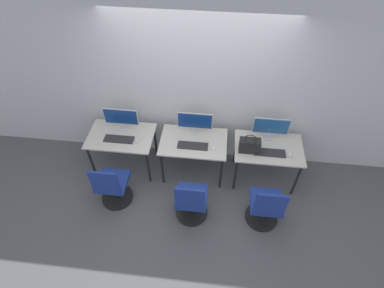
{
  "coord_description": "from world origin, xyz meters",
  "views": [
    {
      "loc": [
        0.33,
        -2.79,
        3.98
      ],
      "look_at": [
        0.0,
        0.13,
        0.87
      ],
      "focal_mm": 28.0,
      "sensor_mm": 36.0,
      "label": 1
    }
  ],
  "objects_px": {
    "office_chair_left": "(112,187)",
    "office_chair_center": "(191,202)",
    "mouse_left": "(137,140)",
    "monitor_right": "(271,127)",
    "keyboard_left": "(119,139)",
    "keyboard_right": "(270,153)",
    "monitor_left": "(121,118)",
    "handbag": "(250,145)",
    "office_chair_right": "(265,208)",
    "keyboard_center": "(193,146)",
    "mouse_right": "(290,155)",
    "mouse_center": "(214,148)",
    "monitor_center": "(195,122)"
  },
  "relations": [
    {
      "from": "keyboard_center",
      "to": "office_chair_right",
      "type": "bearing_deg",
      "value": -33.36
    },
    {
      "from": "office_chair_left",
      "to": "keyboard_right",
      "type": "relative_size",
      "value": 1.96
    },
    {
      "from": "monitor_left",
      "to": "handbag",
      "type": "xyz_separation_m",
      "value": [
        1.96,
        -0.26,
        -0.11
      ]
    },
    {
      "from": "keyboard_left",
      "to": "keyboard_right",
      "type": "height_order",
      "value": "same"
    },
    {
      "from": "keyboard_center",
      "to": "keyboard_right",
      "type": "distance_m",
      "value": 1.13
    },
    {
      "from": "keyboard_left",
      "to": "office_chair_right",
      "type": "distance_m",
      "value": 2.37
    },
    {
      "from": "keyboard_left",
      "to": "monitor_center",
      "type": "xyz_separation_m",
      "value": [
        1.13,
        0.28,
        0.21
      ]
    },
    {
      "from": "keyboard_center",
      "to": "keyboard_right",
      "type": "xyz_separation_m",
      "value": [
        1.13,
        -0.01,
        0.0
      ]
    },
    {
      "from": "office_chair_center",
      "to": "office_chair_right",
      "type": "bearing_deg",
      "value": 1.6
    },
    {
      "from": "office_chair_right",
      "to": "handbag",
      "type": "bearing_deg",
      "value": 110.27
    },
    {
      "from": "office_chair_center",
      "to": "monitor_center",
      "type": "bearing_deg",
      "value": 93.26
    },
    {
      "from": "keyboard_center",
      "to": "monitor_right",
      "type": "relative_size",
      "value": 0.86
    },
    {
      "from": "keyboard_left",
      "to": "office_chair_right",
      "type": "relative_size",
      "value": 0.51
    },
    {
      "from": "monitor_left",
      "to": "office_chair_right",
      "type": "relative_size",
      "value": 0.6
    },
    {
      "from": "monitor_right",
      "to": "keyboard_right",
      "type": "xyz_separation_m",
      "value": [
        0.0,
        -0.32,
        -0.21
      ]
    },
    {
      "from": "office_chair_right",
      "to": "handbag",
      "type": "height_order",
      "value": "handbag"
    },
    {
      "from": "mouse_left",
      "to": "office_chair_left",
      "type": "height_order",
      "value": "office_chair_left"
    },
    {
      "from": "mouse_right",
      "to": "handbag",
      "type": "height_order",
      "value": "handbag"
    },
    {
      "from": "office_chair_center",
      "to": "handbag",
      "type": "distance_m",
      "value": 1.17
    },
    {
      "from": "monitor_left",
      "to": "office_chair_right",
      "type": "height_order",
      "value": "monitor_left"
    },
    {
      "from": "monitor_left",
      "to": "office_chair_left",
      "type": "bearing_deg",
      "value": -89.14
    },
    {
      "from": "mouse_left",
      "to": "mouse_right",
      "type": "distance_m",
      "value": 2.27
    },
    {
      "from": "monitor_center",
      "to": "keyboard_right",
      "type": "height_order",
      "value": "monitor_center"
    },
    {
      "from": "keyboard_center",
      "to": "mouse_center",
      "type": "relative_size",
      "value": 5.04
    },
    {
      "from": "monitor_left",
      "to": "mouse_center",
      "type": "height_order",
      "value": "monitor_left"
    },
    {
      "from": "office_chair_right",
      "to": "mouse_right",
      "type": "bearing_deg",
      "value": 64.77
    },
    {
      "from": "keyboard_center",
      "to": "handbag",
      "type": "height_order",
      "value": "handbag"
    },
    {
      "from": "keyboard_center",
      "to": "monitor_right",
      "type": "distance_m",
      "value": 1.19
    },
    {
      "from": "keyboard_center",
      "to": "mouse_right",
      "type": "relative_size",
      "value": 5.04
    },
    {
      "from": "mouse_right",
      "to": "office_chair_right",
      "type": "height_order",
      "value": "office_chair_right"
    },
    {
      "from": "office_chair_left",
      "to": "office_chair_center",
      "type": "distance_m",
      "value": 1.19
    },
    {
      "from": "office_chair_left",
      "to": "monitor_center",
      "type": "relative_size",
      "value": 1.68
    },
    {
      "from": "office_chair_left",
      "to": "mouse_right",
      "type": "distance_m",
      "value": 2.63
    },
    {
      "from": "keyboard_center",
      "to": "mouse_center",
      "type": "height_order",
      "value": "mouse_center"
    },
    {
      "from": "monitor_right",
      "to": "handbag",
      "type": "distance_m",
      "value": 0.44
    },
    {
      "from": "office_chair_left",
      "to": "monitor_right",
      "type": "xyz_separation_m",
      "value": [
        2.25,
        0.92,
        0.57
      ]
    },
    {
      "from": "office_chair_center",
      "to": "mouse_left",
      "type": "bearing_deg",
      "value": 139.92
    },
    {
      "from": "mouse_center",
      "to": "handbag",
      "type": "relative_size",
      "value": 0.3
    },
    {
      "from": "office_chair_left",
      "to": "office_chair_center",
      "type": "height_order",
      "value": "same"
    },
    {
      "from": "keyboard_right",
      "to": "office_chair_center",
      "type": "bearing_deg",
      "value": -145.51
    },
    {
      "from": "keyboard_center",
      "to": "office_chair_center",
      "type": "height_order",
      "value": "office_chair_center"
    },
    {
      "from": "keyboard_center",
      "to": "mouse_right",
      "type": "bearing_deg",
      "value": -1.05
    },
    {
      "from": "monitor_center",
      "to": "office_chair_right",
      "type": "xyz_separation_m",
      "value": [
        1.1,
        -1.02,
        -0.57
      ]
    },
    {
      "from": "monitor_right",
      "to": "mouse_right",
      "type": "xyz_separation_m",
      "value": [
        0.29,
        -0.33,
        -0.21
      ]
    },
    {
      "from": "monitor_left",
      "to": "office_chair_center",
      "type": "height_order",
      "value": "monitor_left"
    },
    {
      "from": "keyboard_left",
      "to": "monitor_center",
      "type": "height_order",
      "value": "monitor_center"
    },
    {
      "from": "mouse_center",
      "to": "monitor_center",
      "type": "bearing_deg",
      "value": 135.04
    },
    {
      "from": "monitor_left",
      "to": "handbag",
      "type": "bearing_deg",
      "value": -7.57
    },
    {
      "from": "keyboard_left",
      "to": "handbag",
      "type": "xyz_separation_m",
      "value": [
        1.96,
        -0.01,
        0.11
      ]
    },
    {
      "from": "office_chair_left",
      "to": "mouse_left",
      "type": "bearing_deg",
      "value": 66.34
    }
  ]
}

